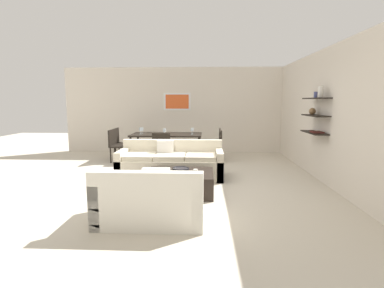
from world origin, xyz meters
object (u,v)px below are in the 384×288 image
at_px(apple_on_coffee_table, 168,170).
at_px(wine_glass_left_far, 142,129).
at_px(coffee_table, 180,183).
at_px(dining_chair_right_far, 216,142).
at_px(dining_table, 167,136).
at_px(decorative_bowl, 181,169).
at_px(dining_chair_right_near, 216,144).
at_px(wine_glass_right_near, 192,130).
at_px(wine_glass_foot, 164,131).
at_px(dining_chair_foot, 162,148).
at_px(candle_jar, 195,171).
at_px(dining_chair_left_far, 120,141).
at_px(wine_glass_right_far, 192,130).
at_px(loveseat_white, 151,200).
at_px(sofa_beige, 171,164).
at_px(wine_glass_left_near, 140,130).
at_px(dining_chair_left_near, 116,143).

relative_size(apple_on_coffee_table, wine_glass_left_far, 0.51).
relative_size(coffee_table, dining_chair_right_far, 1.36).
bearing_deg(wine_glass_left_far, dining_table, -9.61).
height_order(decorative_bowl, dining_chair_right_near, dining_chair_right_near).
bearing_deg(wine_glass_right_near, wine_glass_left_far, 170.39).
bearing_deg(wine_glass_left_far, wine_glass_foot, -37.54).
relative_size(decorative_bowl, dining_chair_foot, 0.35).
relative_size(decorative_bowl, dining_table, 0.16).
xyz_separation_m(candle_jar, wine_glass_foot, (-0.90, 2.55, 0.47)).
distance_m(dining_chair_left_far, wine_glass_right_far, 2.11).
xyz_separation_m(dining_chair_foot, wine_glass_right_far, (0.70, 1.01, 0.36)).
bearing_deg(dining_chair_right_near, decorative_bowl, -105.94).
relative_size(dining_chair_foot, wine_glass_right_far, 5.76).
height_order(loveseat_white, apple_on_coffee_table, loveseat_white).
bearing_deg(wine_glass_right_far, wine_glass_foot, -142.46).
bearing_deg(dining_chair_foot, wine_glass_foot, 90.00).
xyz_separation_m(sofa_beige, dining_chair_left_far, (-1.69, 1.99, 0.21)).
height_order(loveseat_white, wine_glass_left_near, wine_glass_left_near).
height_order(apple_on_coffee_table, dining_chair_left_near, dining_chair_left_near).
bearing_deg(wine_glass_right_near, decorative_bowl, -91.70).
relative_size(candle_jar, wine_glass_right_far, 0.55).
xyz_separation_m(loveseat_white, dining_chair_left_far, (-1.70, 4.39, 0.21)).
bearing_deg(dining_chair_foot, dining_chair_left_near, 153.84).
bearing_deg(wine_glass_foot, wine_glass_right_near, 23.26).
height_order(dining_chair_left_near, wine_glass_right_far, wine_glass_right_far).
distance_m(decorative_bowl, dining_table, 2.90).
bearing_deg(wine_glass_left_far, wine_glass_right_near, -9.61).
bearing_deg(wine_glass_left_far, dining_chair_right_near, -9.22).
relative_size(dining_chair_right_near, wine_glass_right_near, 5.24).
height_order(apple_on_coffee_table, dining_chair_left_far, dining_chair_left_far).
distance_m(sofa_beige, dining_chair_foot, 0.97).
relative_size(loveseat_white, apple_on_coffee_table, 16.99).
bearing_deg(loveseat_white, dining_chair_right_near, 75.28).
relative_size(dining_chair_right_near, wine_glass_foot, 4.70).
xyz_separation_m(dining_table, dining_chair_right_far, (1.37, 0.22, -0.18)).
bearing_deg(dining_chair_right_far, wine_glass_right_far, -171.63).
height_order(loveseat_white, dining_chair_right_far, dining_chair_right_far).
relative_size(decorative_bowl, wine_glass_right_far, 2.02).
bearing_deg(wine_glass_left_near, wine_glass_foot, -23.26).
bearing_deg(coffee_table, dining_table, 101.95).
xyz_separation_m(coffee_table, wine_glass_right_far, (0.09, 3.02, 0.67)).
bearing_deg(dining_chair_left_near, dining_chair_foot, -26.16).
relative_size(dining_table, wine_glass_left_far, 11.70).
xyz_separation_m(loveseat_white, wine_glass_left_far, (-1.03, 4.29, 0.57)).
height_order(candle_jar, wine_glass_left_near, wine_glass_left_near).
relative_size(candle_jar, dining_chair_left_far, 0.10).
height_order(dining_table, wine_glass_right_far, wine_glass_right_far).
bearing_deg(wine_glass_foot, loveseat_white, -84.98).
relative_size(apple_on_coffee_table, dining_chair_right_far, 0.10).
xyz_separation_m(loveseat_white, dining_chair_left_near, (-1.70, 3.95, 0.21)).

